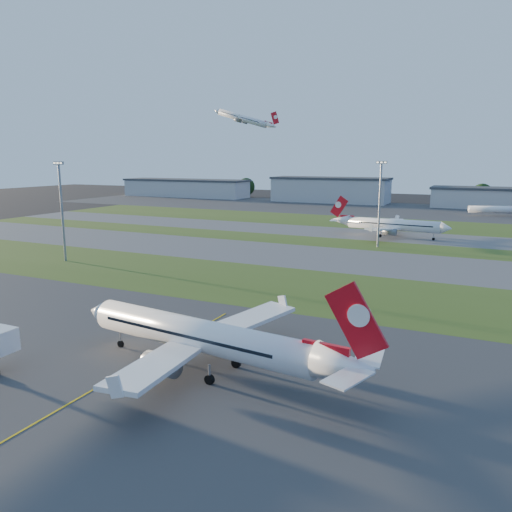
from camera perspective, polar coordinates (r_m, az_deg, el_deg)
The scene contains 22 objects.
ground at distance 67.77m, azimuth -20.02°, elevation -12.70°, with size 700.00×700.00×0.00m, color black.
apron_near at distance 67.77m, azimuth -20.02°, elevation -12.70°, with size 300.00×70.00×0.01m, color #333335.
grass_strip_a at distance 108.42m, azimuth -0.23°, elevation -3.09°, with size 300.00×34.00×0.01m, color #3A531B.
taxiway_a at distance 138.22m, azimuth 5.67°, elevation -0.03°, with size 300.00×32.00×0.01m, color #515154.
grass_strip_b at distance 161.62m, azimuth 8.66°, elevation 1.52°, with size 300.00×18.00×0.01m, color #3A531B.
taxiway_b at distance 182.57m, azimuth 10.65°, elevation 2.55°, with size 300.00×26.00×0.01m, color #515154.
grass_strip_c at distance 214.39m, azimuth 12.91°, elevation 3.71°, with size 300.00×40.00×0.01m, color #3A531B.
apron_far at distance 272.96m, azimuth 15.66°, elevation 5.11°, with size 400.00×80.00×0.01m, color #333335.
yellow_line at distance 64.54m, azimuth -16.79°, elevation -13.73°, with size 0.25×60.00×0.02m, color gold.
airliner_parked at distance 64.18m, azimuth -6.33°, elevation -9.13°, with size 40.69×34.35×12.71m.
airliner_taxiing at distance 176.71m, azimuth 15.29°, elevation 3.45°, with size 38.59×32.63×12.04m.
airliner_departing at distance 278.82m, azimuth -1.49°, elevation 15.44°, with size 34.00×28.64×10.66m.
mini_jet_near at distance 259.00m, azimuth 25.94°, elevation 4.83°, with size 27.59×11.52×9.48m.
light_mast_west at distance 138.53m, azimuth -21.34°, elevation 5.48°, with size 3.20×0.70×25.80m.
light_mast_centre at distance 154.32m, azimuth 13.97°, elevation 6.41°, with size 3.20×0.70×25.80m.
hangar_far_west at distance 356.74m, azimuth -8.04°, elevation 7.72°, with size 91.80×23.00×12.20m.
hangar_west at distance 311.81m, azimuth 8.47°, elevation 7.51°, with size 71.40×23.00×15.20m.
hangar_east at distance 298.76m, azimuth 27.22°, elevation 5.87°, with size 81.60×23.00×11.20m.
tree_far_west at distance 390.37m, azimuth -11.95°, elevation 7.92°, with size 11.00×11.00×12.00m.
tree_west at distance 349.81m, azimuth -1.14°, elevation 7.92°, with size 12.10×12.10×13.20m.
tree_mid_west at distance 316.36m, azimuth 13.41°, elevation 7.05°, with size 9.90×9.90×10.80m.
tree_mid_east at distance 312.53m, azimuth 24.42°, elevation 6.50°, with size 11.55×11.55×12.60m.
Camera 1 is at (45.26, -42.86, 26.60)m, focal length 35.00 mm.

